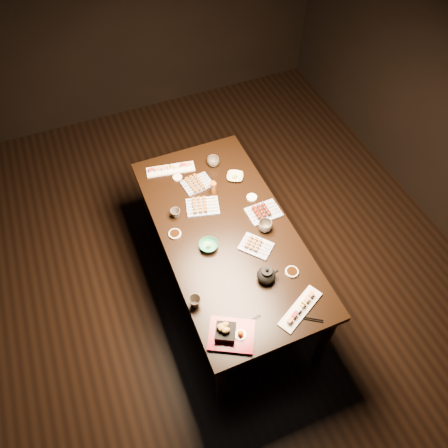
{
  "coord_description": "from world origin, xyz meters",
  "views": [
    {
      "loc": [
        -0.76,
        -1.72,
        3.22
      ],
      "look_at": [
        -0.05,
        0.0,
        0.77
      ],
      "focal_mm": 35.0,
      "sensor_mm": 36.0,
      "label": 1
    }
  ],
  "objects_px": {
    "yakitori_plate_left": "(197,182)",
    "edamame_bowl_cream": "(235,177)",
    "teacup_mid_right": "(265,226)",
    "tempura_tray": "(231,332)",
    "teapot": "(266,274)",
    "sushi_platter_far": "(170,168)",
    "edamame_bowl_green": "(208,246)",
    "teacup_far_left": "(176,213)",
    "sushi_platter_near": "(301,308)",
    "condiment_bottle": "(214,186)",
    "yakitori_plate_center": "(203,205)",
    "teacup_far_right": "(213,162)",
    "teacup_near_left": "(195,302)",
    "yakitori_plate_right": "(256,245)",
    "dining_table": "(226,260)"
  },
  "relations": [
    {
      "from": "yakitori_plate_left",
      "to": "edamame_bowl_cream",
      "type": "bearing_deg",
      "value": -16.35
    },
    {
      "from": "yakitori_plate_left",
      "to": "teacup_mid_right",
      "type": "relative_size",
      "value": 2.16
    },
    {
      "from": "tempura_tray",
      "to": "teapot",
      "type": "bearing_deg",
      "value": 65.75
    },
    {
      "from": "sushi_platter_far",
      "to": "teapot",
      "type": "relative_size",
      "value": 2.58
    },
    {
      "from": "teacup_mid_right",
      "to": "teapot",
      "type": "xyz_separation_m",
      "value": [
        -0.17,
        -0.36,
        0.02
      ]
    },
    {
      "from": "edamame_bowl_green",
      "to": "teacup_far_left",
      "type": "distance_m",
      "value": 0.36
    },
    {
      "from": "sushi_platter_near",
      "to": "condiment_bottle",
      "type": "height_order",
      "value": "condiment_bottle"
    },
    {
      "from": "sushi_platter_near",
      "to": "sushi_platter_far",
      "type": "height_order",
      "value": "sushi_platter_far"
    },
    {
      "from": "yakitori_plate_center",
      "to": "teacup_far_right",
      "type": "relative_size",
      "value": 2.47
    },
    {
      "from": "edamame_bowl_cream",
      "to": "teapot",
      "type": "height_order",
      "value": "teapot"
    },
    {
      "from": "sushi_platter_far",
      "to": "condiment_bottle",
      "type": "xyz_separation_m",
      "value": [
        0.22,
        -0.35,
        0.05
      ]
    },
    {
      "from": "teacup_near_left",
      "to": "teacup_far_left",
      "type": "relative_size",
      "value": 1.12
    },
    {
      "from": "teacup_near_left",
      "to": "teapot",
      "type": "bearing_deg",
      "value": -0.45
    },
    {
      "from": "yakitori_plate_center",
      "to": "condiment_bottle",
      "type": "bearing_deg",
      "value": 53.0
    },
    {
      "from": "yakitori_plate_center",
      "to": "edamame_bowl_green",
      "type": "relative_size",
      "value": 1.78
    },
    {
      "from": "yakitori_plate_right",
      "to": "yakitori_plate_left",
      "type": "bearing_deg",
      "value": 153.59
    },
    {
      "from": "yakitori_plate_center",
      "to": "teapot",
      "type": "xyz_separation_m",
      "value": [
        0.16,
        -0.72,
        0.03
      ]
    },
    {
      "from": "edamame_bowl_green",
      "to": "condiment_bottle",
      "type": "height_order",
      "value": "condiment_bottle"
    },
    {
      "from": "teacup_far_right",
      "to": "condiment_bottle",
      "type": "bearing_deg",
      "value": -111.14
    },
    {
      "from": "sushi_platter_far",
      "to": "yakitori_plate_right",
      "type": "xyz_separation_m",
      "value": [
        0.31,
        -0.92,
        0.0
      ]
    },
    {
      "from": "teacup_near_left",
      "to": "teacup_far_left",
      "type": "height_order",
      "value": "teacup_near_left"
    },
    {
      "from": "sushi_platter_far",
      "to": "teacup_far_right",
      "type": "height_order",
      "value": "teacup_far_right"
    },
    {
      "from": "edamame_bowl_cream",
      "to": "sushi_platter_near",
      "type": "bearing_deg",
      "value": -93.31
    },
    {
      "from": "yakitori_plate_center",
      "to": "yakitori_plate_right",
      "type": "bearing_deg",
      "value": -51.12
    },
    {
      "from": "tempura_tray",
      "to": "yakitori_plate_right",
      "type": "bearing_deg",
      "value": 80.78
    },
    {
      "from": "edamame_bowl_green",
      "to": "teacup_far_left",
      "type": "xyz_separation_m",
      "value": [
        -0.12,
        0.34,
        0.01
      ]
    },
    {
      "from": "yakitori_plate_right",
      "to": "edamame_bowl_cream",
      "type": "xyz_separation_m",
      "value": [
        0.12,
        0.65,
        -0.01
      ]
    },
    {
      "from": "edamame_bowl_cream",
      "to": "teacup_far_right",
      "type": "bearing_deg",
      "value": 117.24
    },
    {
      "from": "yakitori_plate_right",
      "to": "tempura_tray",
      "type": "bearing_deg",
      "value": -78.01
    },
    {
      "from": "edamame_bowl_cream",
      "to": "teacup_far_left",
      "type": "distance_m",
      "value": 0.57
    },
    {
      "from": "tempura_tray",
      "to": "teacup_far_right",
      "type": "bearing_deg",
      "value": 101.21
    },
    {
      "from": "teacup_far_left",
      "to": "sushi_platter_far",
      "type": "bearing_deg",
      "value": 76.34
    },
    {
      "from": "sushi_platter_far",
      "to": "teacup_far_left",
      "type": "bearing_deg",
      "value": 86.53
    },
    {
      "from": "sushi_platter_near",
      "to": "condiment_bottle",
      "type": "distance_m",
      "value": 1.11
    },
    {
      "from": "tempura_tray",
      "to": "condiment_bottle",
      "type": "bearing_deg",
      "value": 102.19
    },
    {
      "from": "condiment_bottle",
      "to": "sushi_platter_far",
      "type": "bearing_deg",
      "value": 122.66
    },
    {
      "from": "teacup_far_left",
      "to": "teacup_near_left",
      "type": "bearing_deg",
      "value": -99.05
    },
    {
      "from": "yakitori_plate_center",
      "to": "teapot",
      "type": "bearing_deg",
      "value": -62.77
    },
    {
      "from": "edamame_bowl_green",
      "to": "condiment_bottle",
      "type": "distance_m",
      "value": 0.5
    },
    {
      "from": "sushi_platter_near",
      "to": "tempura_tray",
      "type": "distance_m",
      "value": 0.46
    },
    {
      "from": "sushi_platter_near",
      "to": "tempura_tray",
      "type": "height_order",
      "value": "tempura_tray"
    },
    {
      "from": "condiment_bottle",
      "to": "dining_table",
      "type": "bearing_deg",
      "value": -97.34
    },
    {
      "from": "edamame_bowl_green",
      "to": "edamame_bowl_cream",
      "type": "height_order",
      "value": "edamame_bowl_green"
    },
    {
      "from": "sushi_platter_near",
      "to": "yakitori_plate_left",
      "type": "xyz_separation_m",
      "value": [
        -0.23,
        1.22,
        0.01
      ]
    },
    {
      "from": "yakitori_plate_right",
      "to": "edamame_bowl_green",
      "type": "xyz_separation_m",
      "value": [
        -0.3,
        0.12,
        -0.01
      ]
    },
    {
      "from": "edamame_bowl_cream",
      "to": "teacup_near_left",
      "type": "height_order",
      "value": "teacup_near_left"
    },
    {
      "from": "dining_table",
      "to": "yakitori_plate_center",
      "type": "height_order",
      "value": "yakitori_plate_center"
    },
    {
      "from": "teacup_near_left",
      "to": "teacup_far_left",
      "type": "bearing_deg",
      "value": 80.95
    },
    {
      "from": "edamame_bowl_cream",
      "to": "teacup_mid_right",
      "type": "bearing_deg",
      "value": -90.22
    },
    {
      "from": "edamame_bowl_green",
      "to": "dining_table",
      "type": "bearing_deg",
      "value": 25.72
    }
  ]
}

